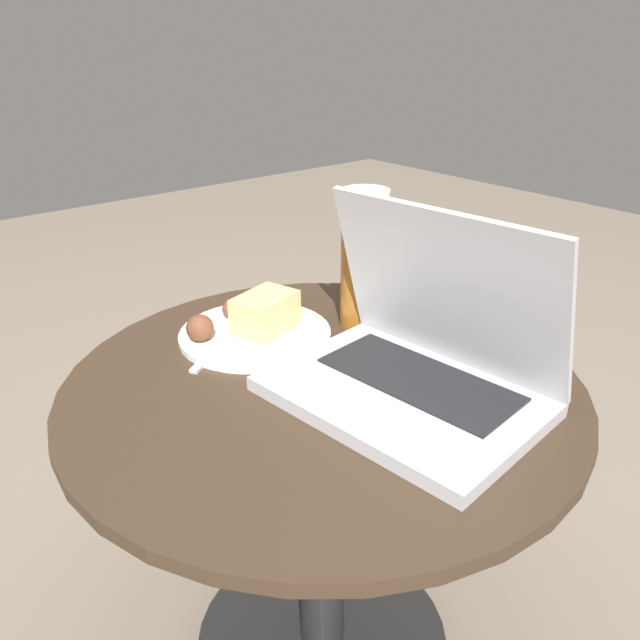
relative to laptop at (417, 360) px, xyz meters
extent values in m
plane|color=#726656|center=(-0.11, -0.06, -0.55)|extent=(6.00, 6.00, 0.00)
cylinder|color=black|center=(-0.11, -0.06, -0.54)|extent=(0.40, 0.40, 0.01)
cylinder|color=black|center=(-0.11, -0.06, -0.30)|extent=(0.07, 0.07, 0.47)
cylinder|color=#38281C|center=(-0.11, -0.06, -0.06)|extent=(0.67, 0.67, 0.02)
cube|color=#B7332D|center=(-0.28, -0.08, -0.05)|extent=(0.18, 0.16, 0.00)
cube|color=#B2B2B7|center=(0.00, -0.03, -0.04)|extent=(0.34, 0.26, 0.02)
cube|color=black|center=(0.00, 0.01, -0.03)|extent=(0.26, 0.13, 0.00)
cube|color=#B2B2B7|center=(-0.01, 0.05, 0.08)|extent=(0.32, 0.10, 0.22)
cube|color=#19234C|center=(-0.01, 0.05, 0.08)|extent=(0.30, 0.09, 0.19)
cylinder|color=brown|center=(-0.19, 0.09, 0.05)|extent=(0.07, 0.07, 0.19)
cylinder|color=white|center=(-0.19, 0.09, 0.15)|extent=(0.07, 0.07, 0.02)
cylinder|color=silver|center=(-0.26, -0.07, -0.04)|extent=(0.22, 0.22, 0.01)
cube|color=#DBB775|center=(-0.26, -0.05, -0.01)|extent=(0.09, 0.10, 0.05)
sphere|color=brown|center=(-0.33, -0.06, -0.03)|extent=(0.03, 0.03, 0.03)
sphere|color=brown|center=(-0.29, -0.14, -0.02)|extent=(0.04, 0.04, 0.04)
cube|color=#B2B2B7|center=(-0.25, -0.14, -0.05)|extent=(0.07, 0.11, 0.00)
cube|color=#B2B2B7|center=(-0.30, -0.07, -0.05)|extent=(0.05, 0.06, 0.00)
camera|label=1|loc=(0.44, -0.52, 0.37)|focal=35.00mm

